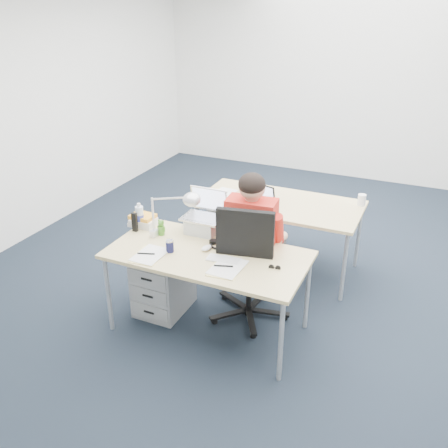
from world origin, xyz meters
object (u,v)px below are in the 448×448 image
object	(u,v)px
drawer_pedestal_near	(164,282)
desk_lamp	(168,213)
seated_person	(255,241)
drawer_pedestal_far	(225,236)
bear_figurine	(161,227)
dark_laptop	(254,196)
wireless_keyboard	(224,260)
cordless_phone	(135,222)
far_cup	(362,200)
desk_far	(279,207)
office_chair	(248,286)
silver_laptop	(202,213)
book_stack	(143,220)
water_bottle	(140,216)
sunglasses	(275,268)
computer_mouse	(207,248)
headphones	(219,244)
can_koozie	(170,246)
desk_near	(208,258)

from	to	relation	value
drawer_pedestal_near	desk_lamp	bearing A→B (deg)	-9.65
seated_person	drawer_pedestal_far	world-z (taller)	seated_person
bear_figurine	dark_laptop	size ratio (longest dim) A/B	0.45
wireless_keyboard	cordless_phone	xyz separation A→B (m)	(-0.92, 0.16, 0.08)
far_cup	desk_far	bearing A→B (deg)	-161.28
office_chair	silver_laptop	bearing A→B (deg)	163.93
book_stack	desk_lamp	size ratio (longest dim) A/B	0.47
far_cup	water_bottle	bearing A→B (deg)	-142.23
wireless_keyboard	bear_figurine	world-z (taller)	bear_figurine
sunglasses	computer_mouse	bearing A→B (deg)	166.40
headphones	desk_lamp	size ratio (longest dim) A/B	0.42
drawer_pedestal_far	water_bottle	distance (m)	1.19
office_chair	dark_laptop	world-z (taller)	office_chair
headphones	cordless_phone	size ratio (longest dim) A/B	1.17
office_chair	drawer_pedestal_near	world-z (taller)	office_chair
drawer_pedestal_near	drawer_pedestal_far	xyz separation A→B (m)	(0.13, 1.06, 0.00)
seated_person	book_stack	world-z (taller)	seated_person
desk_far	drawer_pedestal_far	distance (m)	0.69
computer_mouse	can_koozie	size ratio (longest dim) A/B	0.99
office_chair	water_bottle	xyz separation A→B (m)	(-0.99, -0.11, 0.53)
bear_figurine	far_cup	bearing A→B (deg)	38.12
desk_far	silver_laptop	size ratio (longest dim) A/B	4.41
drawer_pedestal_near	drawer_pedestal_far	bearing A→B (deg)	82.88
seated_person	drawer_pedestal_near	world-z (taller)	seated_person
desk_far	desk_lamp	xyz separation A→B (m)	(-0.59, -1.15, 0.29)
dark_laptop	cordless_phone	bearing A→B (deg)	-113.81
office_chair	wireless_keyboard	xyz separation A→B (m)	(-0.08, -0.34, 0.42)
desk_far	water_bottle	world-z (taller)	water_bottle
seated_person	far_cup	world-z (taller)	seated_person
drawer_pedestal_far	computer_mouse	size ratio (longest dim) A/B	5.38
seated_person	computer_mouse	size ratio (longest dim) A/B	12.93
water_bottle	sunglasses	distance (m)	1.34
book_stack	computer_mouse	bearing A→B (deg)	-14.64
desk_far	seated_person	distance (m)	0.77
bear_figurine	cordless_phone	distance (m)	0.25
cordless_phone	silver_laptop	bearing A→B (deg)	22.64
silver_laptop	far_cup	size ratio (longest dim) A/B	3.27
desk_lamp	desk_far	bearing A→B (deg)	67.41
wireless_keyboard	can_koozie	xyz separation A→B (m)	(-0.45, -0.05, 0.04)
desk_far	wireless_keyboard	distance (m)	1.29
bear_figurine	sunglasses	xyz separation A→B (m)	(1.07, -0.15, -0.06)
computer_mouse	far_cup	xyz separation A→B (m)	(0.97, 1.45, 0.04)
office_chair	computer_mouse	xyz separation A→B (m)	(-0.27, -0.25, 0.43)
bear_figurine	sunglasses	size ratio (longest dim) A/B	1.50
computer_mouse	office_chair	bearing A→B (deg)	55.30
can_koozie	bear_figurine	xyz separation A→B (m)	(-0.22, 0.24, 0.02)
drawer_pedestal_near	book_stack	size ratio (longest dim) A/B	2.45
drawer_pedestal_near	book_stack	distance (m)	0.58
desk_near	drawer_pedestal_near	distance (m)	0.65
silver_laptop	computer_mouse	distance (m)	0.37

